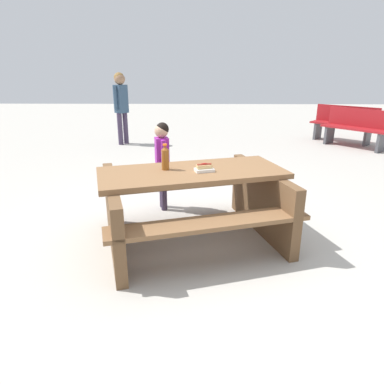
{
  "coord_description": "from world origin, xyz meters",
  "views": [
    {
      "loc": [
        0.06,
        -3.26,
        1.68
      ],
      "look_at": [
        0.0,
        0.0,
        0.52
      ],
      "focal_mm": 32.4,
      "sensor_mm": 36.0,
      "label": 1
    }
  ],
  "objects": [
    {
      "name": "bystander_adult",
      "position": [
        -1.73,
        4.88,
        1.04
      ],
      "size": [
        0.33,
        0.33,
        1.62
      ],
      "color": "#3F334C",
      "rests_on": "ground"
    },
    {
      "name": "hotdog_tray",
      "position": [
        0.12,
        -0.04,
        0.78
      ],
      "size": [
        0.2,
        0.16,
        0.08
      ],
      "color": "white",
      "rests_on": "picnic_table"
    },
    {
      "name": "park_bench_mid",
      "position": [
        3.58,
        5.27,
        0.45
      ],
      "size": [
        1.38,
        1.31,
        0.85
      ],
      "color": "maroon",
      "rests_on": "ground"
    },
    {
      "name": "ground_plane",
      "position": [
        0.0,
        0.0,
        0.0
      ],
      "size": [
        30.0,
        30.0,
        0.0
      ],
      "primitive_type": "plane",
      "color": "#B7B2A8",
      "rests_on": "ground"
    },
    {
      "name": "child_in_coat",
      "position": [
        -0.38,
        0.86,
        0.7
      ],
      "size": [
        0.19,
        0.26,
        1.09
      ],
      "color": "#3F334C",
      "rests_on": "ground"
    },
    {
      "name": "park_bench_near",
      "position": [
        3.62,
        4.63,
        0.45
      ],
      "size": [
        1.28,
        1.4,
        0.85
      ],
      "color": "maroon",
      "rests_on": "ground"
    },
    {
      "name": "picnic_table",
      "position": [
        0.0,
        0.0,
        0.44
      ],
      "size": [
        2.13,
        1.86,
        0.75
      ],
      "color": "brown",
      "rests_on": "ground"
    },
    {
      "name": "soda_bottle",
      "position": [
        -0.26,
        0.02,
        0.87
      ],
      "size": [
        0.07,
        0.07,
        0.26
      ],
      "color": "brown",
      "rests_on": "picnic_table"
    }
  ]
}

